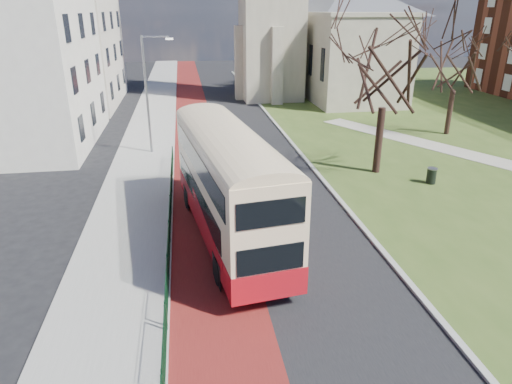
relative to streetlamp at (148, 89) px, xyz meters
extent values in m
plane|color=black|center=(4.35, -18.00, -4.59)|extent=(160.00, 160.00, 0.00)
cube|color=black|center=(5.85, 2.00, -4.59)|extent=(9.00, 120.00, 0.01)
cube|color=#591414|center=(3.15, 2.00, -4.59)|extent=(3.40, 120.00, 0.01)
cube|color=gray|center=(-0.65, 2.00, -4.53)|extent=(4.00, 120.00, 0.12)
cube|color=#999993|center=(1.35, 2.00, -4.53)|extent=(0.25, 120.00, 0.13)
cube|color=#999993|center=(10.45, 4.00, -4.53)|extent=(0.25, 80.00, 0.13)
cube|color=#354D1B|center=(30.35, 4.00, -4.57)|extent=(40.00, 80.00, 0.04)
cylinder|color=#0D3A1F|center=(1.40, -14.00, -3.49)|extent=(0.04, 24.00, 0.04)
cylinder|color=#0D3A1F|center=(1.40, -14.00, -4.44)|extent=(0.04, 24.00, 0.04)
cube|color=gray|center=(20.85, 20.00, -0.09)|extent=(9.00, 18.00, 9.00)
cube|color=beige|center=(-9.65, 4.00, 1.66)|extent=(10.00, 14.00, 12.50)
cube|color=beige|center=(-9.65, 20.00, 0.91)|extent=(10.00, 16.00, 11.00)
cylinder|color=gray|center=(-0.15, 0.00, -0.47)|extent=(0.16, 0.16, 8.00)
cylinder|color=gray|center=(0.75, 0.00, 3.43)|extent=(1.80, 0.10, 0.10)
cube|color=silver|center=(1.65, 0.00, 3.28)|extent=(0.50, 0.18, 0.12)
cube|color=#A90F18|center=(4.08, -13.94, -3.51)|extent=(4.30, 11.97, 1.06)
cube|color=beige|center=(4.08, -13.94, -1.43)|extent=(4.27, 11.91, 3.09)
cube|color=black|center=(2.71, -13.81, -2.39)|extent=(1.38, 9.52, 1.01)
cube|color=black|center=(5.36, -13.44, -2.39)|extent=(1.38, 9.52, 1.01)
cube|color=black|center=(2.75, -14.12, -0.79)|extent=(1.51, 10.44, 0.96)
cube|color=black|center=(5.40, -13.75, -0.79)|extent=(1.51, 10.44, 0.96)
cube|color=black|center=(3.27, -8.17, -2.39)|extent=(2.38, 0.41, 1.12)
cube|color=black|center=(3.27, -8.17, -0.79)|extent=(2.38, 0.41, 0.96)
cube|color=orange|center=(3.27, -8.17, -0.19)|extent=(1.90, 0.36, 0.32)
cylinder|color=black|center=(2.30, -10.17, -4.04)|extent=(0.47, 1.14, 1.11)
cylinder|color=black|center=(4.75, -9.83, -4.04)|extent=(0.47, 1.14, 1.11)
cylinder|color=black|center=(3.34, -17.59, -4.04)|extent=(0.47, 1.14, 1.11)
cylinder|color=black|center=(5.79, -17.25, -4.04)|extent=(0.47, 1.14, 1.11)
cylinder|color=black|center=(14.26, -6.44, -2.49)|extent=(0.46, 0.46, 4.12)
cylinder|color=black|center=(23.85, 1.70, -2.75)|extent=(0.52, 0.52, 3.60)
cylinder|color=black|center=(16.68, -8.91, -4.11)|extent=(0.64, 0.64, 0.89)
cylinder|color=gray|center=(16.68, -8.91, -3.63)|extent=(0.68, 0.68, 0.06)
camera|label=1|loc=(2.39, -32.48, 5.19)|focal=32.00mm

